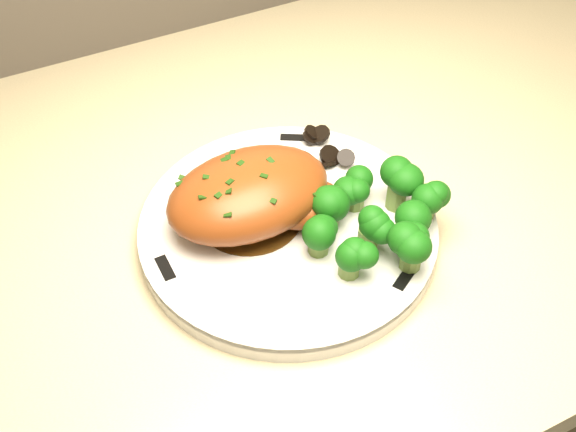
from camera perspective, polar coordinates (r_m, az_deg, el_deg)
name	(u,v)px	position (r m, az deg, el deg)	size (l,w,h in m)	color
counter	(367,355)	(1.21, 6.24, -10.89)	(2.24, 0.74, 1.09)	#4C3B22
plate	(288,230)	(0.71, 0.00, -1.09)	(0.29, 0.29, 0.02)	silver
rim_accent_0	(294,138)	(0.80, 0.49, 6.19)	(0.03, 0.01, 0.00)	black
rim_accent_1	(165,268)	(0.68, -9.68, -4.09)	(0.03, 0.01, 0.00)	black
rim_accent_2	(405,278)	(0.67, 9.22, -4.86)	(0.03, 0.01, 0.00)	black
gravy_pool	(250,216)	(0.71, -3.04, -0.03)	(0.10, 0.10, 0.00)	#3B230A
chicken_breast	(255,195)	(0.69, -2.62, 1.67)	(0.17, 0.11, 0.06)	brown
mushroom_pile	(308,162)	(0.76, 1.62, 4.27)	(0.10, 0.07, 0.03)	black
broccoli_florets	(375,218)	(0.68, 6.87, -0.15)	(0.14, 0.12, 0.05)	olive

